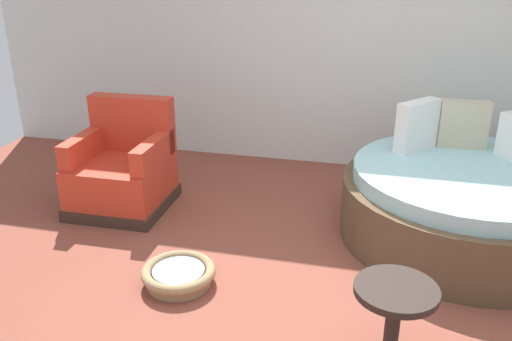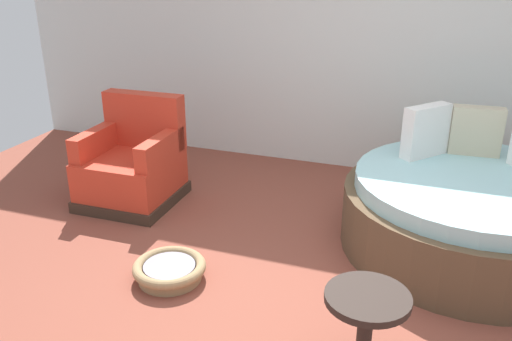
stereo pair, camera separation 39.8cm
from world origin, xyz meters
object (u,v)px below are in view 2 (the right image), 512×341
Objects in this scene: red_armchair at (133,166)px; round_daybed at (471,212)px; pet_basket at (170,270)px; side_table at (367,310)px.

round_daybed is at bearing 2.27° from red_armchair.
round_daybed is 2.28m from pet_basket.
red_armchair is at bearing 146.67° from side_table.
round_daybed is 2.87m from red_armchair.
round_daybed reaches higher than pet_basket.
round_daybed reaches higher than red_armchair.
round_daybed is 1.74m from side_table.
pet_basket is (-1.95, -1.17, -0.23)m from round_daybed.
red_armchair is 1.81× the size of side_table.
side_table is at bearing -108.09° from round_daybed.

